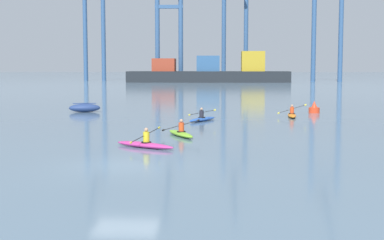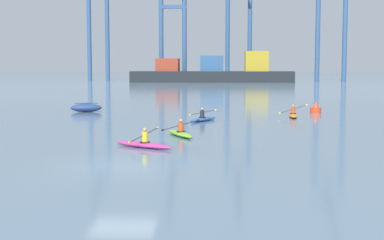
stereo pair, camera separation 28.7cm
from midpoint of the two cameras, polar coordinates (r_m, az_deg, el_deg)
name	(u,v)px [view 1 (the left image)]	position (r m, az deg, el deg)	size (l,w,h in m)	color
ground_plane	(125,165)	(21.94, -7.16, -4.59)	(800.00, 800.00, 0.00)	slate
container_barge	(210,73)	(139.82, 1.80, 4.83)	(40.05, 8.08, 7.63)	#1E2328
gantry_crane_west	(94,16)	(159.20, -10.00, 10.41)	(6.27, 14.74, 37.23)	#335684
gantry_crane_west_mid	(169,19)	(146.58, -2.43, 10.24)	(7.27, 17.92, 34.55)	#335684
gantry_crane_east_mid	(235,13)	(155.50, 4.35, 10.80)	(7.27, 21.02, 36.46)	#335684
gantry_crane_east	(328,4)	(148.76, 13.64, 11.35)	(8.04, 19.33, 39.41)	#335684
capsized_dinghy	(85,108)	(48.17, -11.02, 1.22)	(2.78, 1.65, 0.76)	navy
channel_buoy	(314,109)	(47.45, 12.14, 1.14)	(0.90, 0.90, 1.00)	red
kayak_lime	(181,133)	(30.82, -1.42, -1.33)	(2.07, 3.35, 0.95)	#7ABC2D
kayak_magenta	(145,144)	(26.53, -5.12, -2.45)	(3.19, 2.34, 0.95)	#C13384
kayak_orange	(292,115)	(43.28, 9.92, 0.53)	(2.20, 3.43, 1.01)	orange
kayak_blue	(202,119)	(39.37, 0.83, 0.14)	(2.14, 3.28, 0.95)	#2856B2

